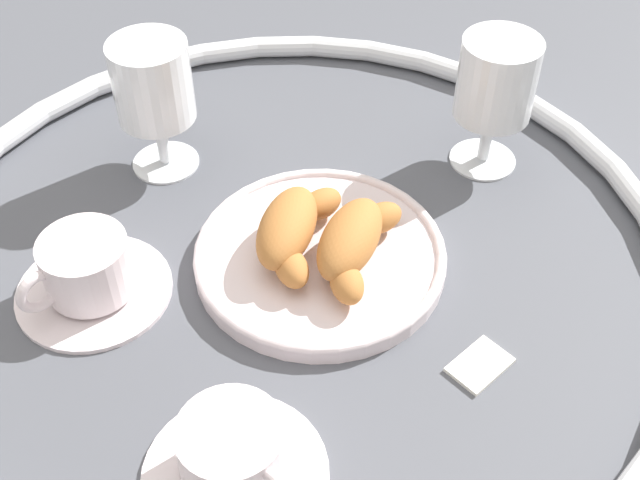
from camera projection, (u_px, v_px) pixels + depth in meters
name	position (u px, v px, depth m)	size (l,w,h in m)	color
ground_plane	(288.00, 259.00, 0.74)	(2.20, 2.20, 0.00)	#4C4F56
table_chrome_rim	(288.00, 250.00, 0.73)	(0.71, 0.71, 0.02)	silver
pastry_plate	(320.00, 256.00, 0.73)	(0.23, 0.23, 0.02)	silver
croissant_large	(294.00, 227.00, 0.71)	(0.13, 0.10, 0.04)	#AD6B33
croissant_small	(353.00, 241.00, 0.70)	(0.13, 0.09, 0.04)	#AD6B33
coffee_cup_near	(88.00, 273.00, 0.69)	(0.14, 0.14, 0.06)	silver
coffee_cup_far	(234.00, 458.00, 0.57)	(0.14, 0.14, 0.06)	silver
juice_glass_left	(153.00, 89.00, 0.77)	(0.08, 0.08, 0.14)	white
juice_glass_right	(496.00, 83.00, 0.77)	(0.08, 0.08, 0.14)	white
sugar_packet	(480.00, 363.00, 0.65)	(0.05, 0.03, 0.01)	white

